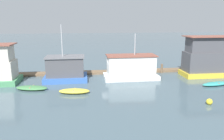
{
  "coord_description": "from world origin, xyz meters",
  "views": [
    {
      "loc": [
        -3.58,
        -28.73,
        7.94
      ],
      "look_at": [
        0.0,
        -1.0,
        1.4
      ],
      "focal_mm": 35.0,
      "sensor_mm": 36.0,
      "label": 1
    }
  ],
  "objects": [
    {
      "name": "buoy_yellow",
      "position": [
        8.1,
        -10.59,
        0.29
      ],
      "size": [
        0.59,
        0.59,
        0.59
      ],
      "primitive_type": "sphere",
      "color": "yellow",
      "rests_on": "ground_plane"
    },
    {
      "name": "houseboat_white",
      "position": [
        2.68,
        -0.36,
        1.51
      ],
      "size": [
        7.3,
        3.5,
        6.09
      ],
      "color": "white",
      "rests_on": "ground_plane"
    },
    {
      "name": "dinghy_yellow",
      "position": [
        -4.77,
        -5.71,
        0.26
      ],
      "size": [
        3.47,
        1.64,
        0.52
      ],
      "color": "yellow",
      "rests_on": "ground_plane"
    },
    {
      "name": "dock_walkway",
      "position": [
        0.0,
        3.12,
        0.15
      ],
      "size": [
        42.4,
        1.69,
        0.3
      ],
      "primitive_type": "cube",
      "color": "brown",
      "rests_on": "ground_plane"
    },
    {
      "name": "mooring_post_far_left",
      "position": [
        7.94,
        2.03,
        0.69
      ],
      "size": [
        0.31,
        0.31,
        1.38
      ],
      "primitive_type": "cylinder",
      "color": "brown",
      "rests_on": "ground_plane"
    },
    {
      "name": "ground_plane",
      "position": [
        0.0,
        0.0,
        0.0
      ],
      "size": [
        200.0,
        200.0,
        0.0
      ],
      "primitive_type": "plane",
      "color": "#475B66"
    },
    {
      "name": "dinghy_green",
      "position": [
        -9.67,
        -3.83,
        0.23
      ],
      "size": [
        3.9,
        2.16,
        0.46
      ],
      "color": "#47844C",
      "rests_on": "ground_plane"
    },
    {
      "name": "dinghy_teal",
      "position": [
        12.38,
        -4.96,
        0.22
      ],
      "size": [
        4.1,
        1.78,
        0.44
      ],
      "color": "teal",
      "rests_on": "ground_plane"
    },
    {
      "name": "houseboat_blue",
      "position": [
        -6.06,
        -0.18,
        1.5
      ],
      "size": [
        5.57,
        3.78,
        7.29
      ],
      "color": "#3866B7",
      "rests_on": "ground_plane"
    },
    {
      "name": "houseboat_yellow",
      "position": [
        13.84,
        -0.32,
        2.58
      ],
      "size": [
        7.26,
        3.3,
        5.66
      ],
      "color": "gold",
      "rests_on": "ground_plane"
    }
  ]
}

